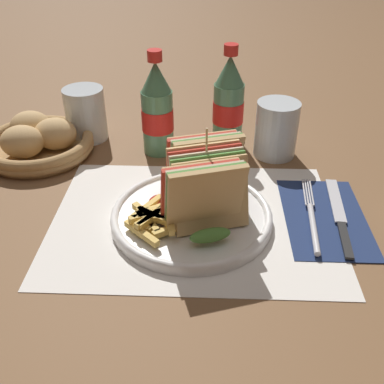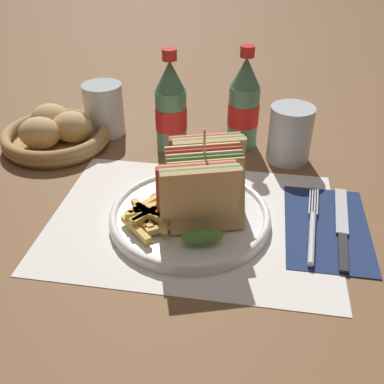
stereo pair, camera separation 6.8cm
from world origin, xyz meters
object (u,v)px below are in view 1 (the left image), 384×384
(bread_basket, at_px, (38,142))
(fork, at_px, (312,220))
(plate_main, at_px, (191,216))
(club_sandwich, at_px, (205,183))
(glass_near, at_px, (276,132))
(knife, at_px, (339,216))
(coke_bottle_far, at_px, (229,103))
(coke_bottle_near, at_px, (157,111))
(glass_far, at_px, (86,114))

(bread_basket, bearing_deg, fork, -22.99)
(plate_main, xyz_separation_m, club_sandwich, (0.02, -0.00, 0.06))
(glass_near, bearing_deg, fork, -81.46)
(knife, distance_m, glass_near, 0.22)
(coke_bottle_far, bearing_deg, coke_bottle_near, -163.04)
(plate_main, height_order, glass_far, glass_far)
(glass_near, height_order, glass_far, same)
(plate_main, xyz_separation_m, coke_bottle_far, (0.06, 0.26, 0.07))
(coke_bottle_near, height_order, glass_far, coke_bottle_near)
(plate_main, distance_m, coke_bottle_far, 0.28)
(knife, height_order, glass_near, glass_near)
(club_sandwich, bearing_deg, coke_bottle_near, 112.45)
(plate_main, relative_size, glass_far, 2.34)
(coke_bottle_near, distance_m, coke_bottle_far, 0.14)
(glass_far, relative_size, bread_basket, 0.50)
(glass_far, height_order, bread_basket, glass_far)
(fork, height_order, bread_basket, bread_basket)
(plate_main, height_order, club_sandwich, club_sandwich)
(plate_main, bearing_deg, glass_near, 55.62)
(plate_main, relative_size, bread_basket, 1.18)
(fork, xyz_separation_m, knife, (0.04, 0.02, -0.00))
(fork, xyz_separation_m, glass_far, (-0.40, 0.27, 0.04))
(plate_main, bearing_deg, fork, -0.42)
(glass_far, xyz_separation_m, bread_basket, (-0.08, -0.07, -0.03))
(glass_near, bearing_deg, bread_basket, -178.13)
(fork, bearing_deg, knife, 24.89)
(coke_bottle_near, bearing_deg, glass_far, 161.58)
(fork, bearing_deg, club_sandwich, -175.23)
(club_sandwich, relative_size, bread_basket, 0.89)
(club_sandwich, xyz_separation_m, fork, (0.16, -0.00, -0.06))
(club_sandwich, height_order, fork, club_sandwich)
(plate_main, relative_size, club_sandwich, 1.32)
(club_sandwich, height_order, glass_far, club_sandwich)
(coke_bottle_far, xyz_separation_m, glass_near, (0.09, -0.04, -0.04))
(fork, height_order, coke_bottle_far, coke_bottle_far)
(coke_bottle_near, height_order, coke_bottle_far, same)
(fork, distance_m, glass_far, 0.49)
(glass_near, bearing_deg, club_sandwich, -120.60)
(coke_bottle_near, relative_size, glass_far, 1.87)
(knife, relative_size, coke_bottle_far, 1.03)
(knife, relative_size, coke_bottle_near, 1.03)
(knife, bearing_deg, club_sandwich, -170.71)
(club_sandwich, xyz_separation_m, bread_basket, (-0.32, 0.20, -0.04))
(bread_basket, bearing_deg, coke_bottle_near, 4.70)
(bread_basket, bearing_deg, knife, -19.69)
(club_sandwich, bearing_deg, coke_bottle_far, 81.27)
(plate_main, distance_m, bread_basket, 0.36)
(club_sandwich, relative_size, glass_far, 1.77)
(glass_near, height_order, bread_basket, glass_near)
(club_sandwich, distance_m, knife, 0.22)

